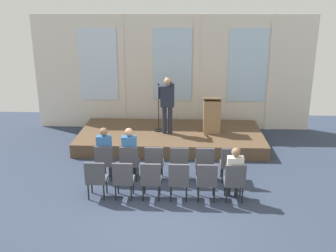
{
  "coord_description": "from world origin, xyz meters",
  "views": [
    {
      "loc": [
        0.42,
        -7.58,
        4.44
      ],
      "look_at": [
        -0.03,
        2.86,
        1.02
      ],
      "focal_mm": 41.73,
      "sensor_mm": 36.0,
      "label": 1
    }
  ],
  "objects": [
    {
      "name": "chair_r0_c4",
      "position": [
        0.95,
        1.48,
        0.53
      ],
      "size": [
        0.46,
        0.44,
        0.94
      ],
      "color": "black",
      "rests_on": "ground"
    },
    {
      "name": "chair_r1_c5",
      "position": [
        1.58,
        0.48,
        0.53
      ],
      "size": [
        0.46,
        0.44,
        0.94
      ],
      "color": "black",
      "rests_on": "ground"
    },
    {
      "name": "lectern",
      "position": [
        1.29,
        4.18,
        0.95
      ],
      "size": [
        0.6,
        0.48,
        1.16
      ],
      "color": "#93724C",
      "rests_on": "stage_platform"
    },
    {
      "name": "audience_r0_c1",
      "position": [
        -0.95,
        1.56,
        0.76
      ],
      "size": [
        0.36,
        0.39,
        1.38
      ],
      "color": "#2D2D33",
      "rests_on": "ground"
    },
    {
      "name": "audience_r0_c0",
      "position": [
        -1.58,
        1.56,
        0.76
      ],
      "size": [
        0.36,
        0.39,
        1.38
      ],
      "color": "#2D2D33",
      "rests_on": "ground"
    },
    {
      "name": "stage_platform",
      "position": [
        0.0,
        4.16,
        0.2
      ],
      "size": [
        5.78,
        2.69,
        0.4
      ],
      "primitive_type": "cube",
      "color": "brown",
      "rests_on": "ground"
    },
    {
      "name": "chair_r0_c3",
      "position": [
        0.32,
        1.48,
        0.53
      ],
      "size": [
        0.46,
        0.44,
        0.94
      ],
      "color": "black",
      "rests_on": "ground"
    },
    {
      "name": "chair_r1_c4",
      "position": [
        0.95,
        0.48,
        0.53
      ],
      "size": [
        0.46,
        0.44,
        0.94
      ],
      "color": "black",
      "rests_on": "ground"
    },
    {
      "name": "chair_r0_c1",
      "position": [
        -0.95,
        1.48,
        0.53
      ],
      "size": [
        0.46,
        0.44,
        0.94
      ],
      "color": "black",
      "rests_on": "ground"
    },
    {
      "name": "rear_partition",
      "position": [
        0.03,
        5.8,
        2.01
      ],
      "size": [
        9.61,
        0.14,
        3.96
      ],
      "color": "silver",
      "rests_on": "ground"
    },
    {
      "name": "chair_r0_c2",
      "position": [
        -0.32,
        1.48,
        0.53
      ],
      "size": [
        0.46,
        0.44,
        0.94
      ],
      "color": "black",
      "rests_on": "ground"
    },
    {
      "name": "chair_r0_c5",
      "position": [
        1.58,
        1.48,
        0.53
      ],
      "size": [
        0.46,
        0.44,
        0.94
      ],
      "color": "black",
      "rests_on": "ground"
    },
    {
      "name": "speaker",
      "position": [
        -0.1,
        4.04,
        1.42
      ],
      "size": [
        0.5,
        0.69,
        1.75
      ],
      "color": "#232838",
      "rests_on": "stage_platform"
    },
    {
      "name": "ground_plane",
      "position": [
        0.0,
        0.0,
        0.0
      ],
      "size": [
        15.09,
        15.09,
        0.0
      ],
      "primitive_type": "plane",
      "color": "#2D384C"
    },
    {
      "name": "audience_r1_c5",
      "position": [
        1.58,
        0.57,
        0.72
      ],
      "size": [
        0.36,
        0.39,
        1.29
      ],
      "color": "#2D2D33",
      "rests_on": "ground"
    },
    {
      "name": "mic_stand",
      "position": [
        -0.39,
        4.24,
        0.74
      ],
      "size": [
        0.28,
        0.28,
        1.56
      ],
      "color": "black",
      "rests_on": "stage_platform"
    },
    {
      "name": "chair_r1_c2",
      "position": [
        -0.32,
        0.48,
        0.53
      ],
      "size": [
        0.46,
        0.44,
        0.94
      ],
      "color": "black",
      "rests_on": "ground"
    },
    {
      "name": "chair_r1_c3",
      "position": [
        0.32,
        0.48,
        0.53
      ],
      "size": [
        0.46,
        0.44,
        0.94
      ],
      "color": "black",
      "rests_on": "ground"
    },
    {
      "name": "chair_r0_c0",
      "position": [
        -1.58,
        1.48,
        0.53
      ],
      "size": [
        0.46,
        0.44,
        0.94
      ],
      "color": "black",
      "rests_on": "ground"
    },
    {
      "name": "chair_r1_c1",
      "position": [
        -0.95,
        0.48,
        0.53
      ],
      "size": [
        0.46,
        0.44,
        0.94
      ],
      "color": "black",
      "rests_on": "ground"
    },
    {
      "name": "chair_r1_c0",
      "position": [
        -1.58,
        0.48,
        0.53
      ],
      "size": [
        0.46,
        0.44,
        0.94
      ],
      "color": "black",
      "rests_on": "ground"
    }
  ]
}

